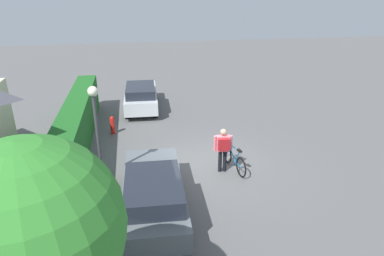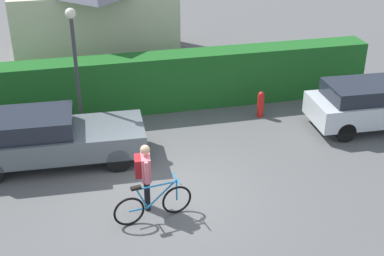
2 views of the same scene
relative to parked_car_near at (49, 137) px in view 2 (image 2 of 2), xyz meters
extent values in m
plane|color=#595959|center=(2.60, -2.08, -0.74)|extent=(60.00, 60.00, 0.00)
cube|color=#1D5D20|center=(2.60, 2.69, 0.13)|extent=(14.88, 0.90, 1.74)
cube|color=beige|center=(1.67, 7.44, 0.82)|extent=(5.49, 5.46, 3.11)
cube|color=slate|center=(0.15, -0.01, -0.12)|extent=(4.55, 1.85, 0.60)
cube|color=#1E232D|center=(-0.47, 0.02, 0.42)|extent=(2.28, 1.56, 0.48)
cylinder|color=black|center=(1.71, 0.68, -0.42)|extent=(0.64, 0.20, 0.63)
cylinder|color=black|center=(1.65, -0.81, -0.42)|extent=(0.64, 0.20, 0.63)
cube|color=silver|center=(9.39, -0.01, -0.13)|extent=(4.29, 1.78, 0.66)
cube|color=#1E232D|center=(8.84, 0.02, 0.42)|extent=(2.36, 1.51, 0.44)
cylinder|color=black|center=(7.98, 0.77, -0.45)|extent=(0.57, 0.20, 0.56)
cylinder|color=black|center=(7.93, -0.67, -0.45)|extent=(0.57, 0.20, 0.56)
torus|color=black|center=(2.71, -2.88, -0.39)|extent=(0.69, 0.17, 0.69)
torus|color=black|center=(1.63, -3.08, -0.39)|extent=(0.69, 0.17, 0.69)
cylinder|color=#1972B2|center=(2.37, -2.94, -0.14)|extent=(0.69, 0.16, 0.56)
cylinder|color=#1972B2|center=(1.93, -3.02, -0.14)|extent=(0.27, 0.08, 0.55)
cylinder|color=#1972B2|center=(2.23, -2.97, 0.10)|extent=(0.86, 0.19, 0.06)
cylinder|color=#1972B2|center=(1.84, -3.04, -0.40)|extent=(0.42, 0.11, 0.05)
cylinder|color=#1972B2|center=(2.71, -2.88, -0.13)|extent=(0.04, 0.04, 0.52)
cube|color=black|center=(1.81, -3.04, 0.16)|extent=(0.23, 0.14, 0.06)
cylinder|color=#1972B2|center=(2.71, -2.88, 0.16)|extent=(0.12, 0.50, 0.03)
cylinder|color=black|center=(2.11, -2.46, -0.34)|extent=(0.13, 0.13, 0.79)
cylinder|color=black|center=(2.09, -2.62, -0.34)|extent=(0.13, 0.13, 0.79)
cube|color=#E5727F|center=(2.10, -2.54, 0.34)|extent=(0.24, 0.48, 0.56)
sphere|color=tan|center=(2.10, -2.54, 0.76)|extent=(0.21, 0.21, 0.21)
cylinder|color=#E5727F|center=(2.13, -2.26, 0.35)|extent=(0.09, 0.09, 0.53)
cylinder|color=#E5727F|center=(2.08, -2.82, 0.35)|extent=(0.09, 0.09, 0.53)
cube|color=maroon|center=(1.94, -2.52, 0.37)|extent=(0.19, 0.38, 0.43)
cylinder|color=#38383D|center=(0.85, 1.42, 0.95)|extent=(0.10, 0.10, 3.37)
sphere|color=#F2EDCC|center=(0.85, 1.42, 2.75)|extent=(0.28, 0.28, 0.28)
cylinder|color=red|center=(6.17, 1.37, -0.39)|extent=(0.20, 0.20, 0.70)
sphere|color=red|center=(6.17, 1.37, -0.02)|extent=(0.18, 0.18, 0.18)
camera|label=1|loc=(-8.28, 0.36, 5.35)|focal=32.38mm
camera|label=2|loc=(0.87, -12.27, 6.28)|focal=49.27mm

